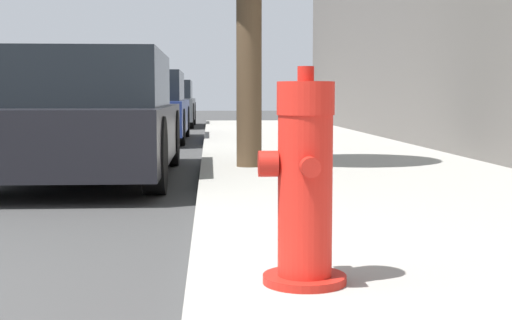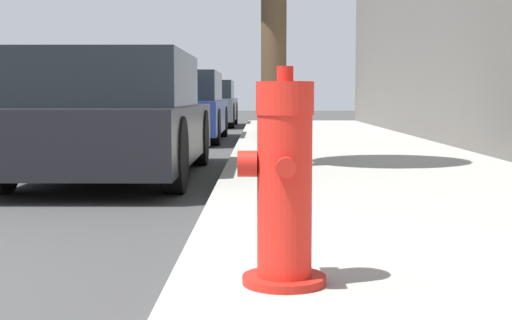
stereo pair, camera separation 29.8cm
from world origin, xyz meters
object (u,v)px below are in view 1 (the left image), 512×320
object	(u,v)px
parked_car_near	(88,118)
parked_car_mid	(140,108)
fire_hydrant	(304,186)
parked_car_far	(165,104)

from	to	relation	value
parked_car_near	parked_car_mid	distance (m)	6.41
fire_hydrant	parked_car_near	world-z (taller)	parked_car_near
parked_car_near	parked_car_far	xyz separation A→B (m)	(0.02, 13.02, -0.01)
parked_car_near	parked_car_far	size ratio (longest dim) A/B	1.10
parked_car_mid	parked_car_far	distance (m)	6.61
parked_car_near	parked_car_mid	world-z (taller)	parked_car_mid
parked_car_mid	parked_car_far	xyz separation A→B (m)	(0.09, 6.60, -0.01)
fire_hydrant	parked_car_far	size ratio (longest dim) A/B	0.23
parked_car_mid	fire_hydrant	bearing A→B (deg)	-81.10
parked_car_near	parked_car_far	bearing A→B (deg)	89.89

